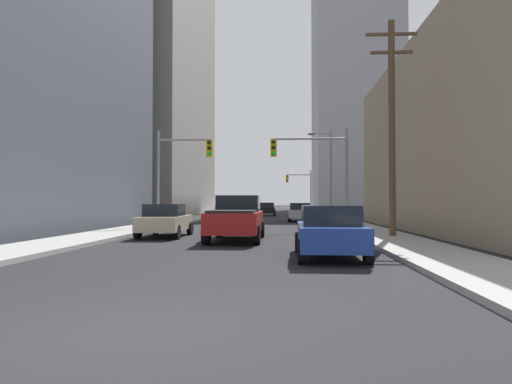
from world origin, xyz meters
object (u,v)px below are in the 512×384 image
object	(u,v)px
sedan_black	(267,209)
traffic_signal_near_left	(182,162)
traffic_signal_near_right	(313,161)
sedan_beige	(165,220)
sedan_silver	(300,212)
sedan_blue	(330,231)
traffic_signal_far_right	(300,184)
pickup_truck_red	(237,218)

from	to	relation	value
sedan_black	traffic_signal_near_left	bearing A→B (deg)	-99.86
traffic_signal_near_right	sedan_beige	bearing A→B (deg)	-138.23
sedan_beige	sedan_silver	xyz separation A→B (m)	(6.76, 16.49, 0.00)
sedan_beige	traffic_signal_near_right	xyz separation A→B (m)	(7.20, 6.43, 3.31)
sedan_blue	traffic_signal_far_right	size ratio (longest dim) A/B	0.70
sedan_black	traffic_signal_near_left	xyz separation A→B (m)	(-4.25, -24.44, 3.25)
sedan_blue	traffic_signal_near_right	bearing A→B (deg)	88.38
sedan_silver	traffic_signal_near_left	size ratio (longest dim) A/B	0.71
pickup_truck_red	sedan_blue	world-z (taller)	pickup_truck_red
pickup_truck_red	traffic_signal_near_right	size ratio (longest dim) A/B	0.90
sedan_beige	sedan_silver	world-z (taller)	same
sedan_blue	sedan_beige	bearing A→B (deg)	133.26
traffic_signal_near_left	traffic_signal_near_right	bearing A→B (deg)	0.01
sedan_blue	sedan_beige	size ratio (longest dim) A/B	0.99
traffic_signal_near_left	traffic_signal_near_right	distance (m)	7.95
sedan_blue	traffic_signal_near_right	xyz separation A→B (m)	(0.39, 13.68, 3.31)
sedan_black	traffic_signal_near_left	distance (m)	25.02
sedan_beige	traffic_signal_far_right	bearing A→B (deg)	79.75
pickup_truck_red	traffic_signal_near_left	distance (m)	9.60
sedan_beige	traffic_signal_near_right	size ratio (longest dim) A/B	0.71
traffic_signal_far_right	sedan_silver	bearing A→B (deg)	-92.03
sedan_beige	sedan_black	xyz separation A→B (m)	(3.50, 30.87, 0.00)
pickup_truck_red	sedan_blue	xyz separation A→B (m)	(3.33, -5.64, -0.16)
traffic_signal_near_left	traffic_signal_far_right	distance (m)	37.05
traffic_signal_near_left	traffic_signal_near_right	size ratio (longest dim) A/B	1.00
pickup_truck_red	traffic_signal_near_right	xyz separation A→B (m)	(3.72, 8.04, 3.15)
pickup_truck_red	sedan_black	world-z (taller)	pickup_truck_red
sedan_beige	traffic_signal_near_left	world-z (taller)	traffic_signal_near_left
pickup_truck_red	traffic_signal_far_right	xyz separation A→B (m)	(4.20, 44.12, 3.10)
sedan_silver	traffic_signal_near_right	bearing A→B (deg)	-87.49
pickup_truck_red	traffic_signal_near_left	xyz separation A→B (m)	(-4.23, 8.04, 3.09)
sedan_black	traffic_signal_near_right	xyz separation A→B (m)	(3.70, -24.44, 3.31)
pickup_truck_red	sedan_silver	size ratio (longest dim) A/B	1.27
sedan_black	sedan_blue	bearing A→B (deg)	-85.03
sedan_black	pickup_truck_red	bearing A→B (deg)	-90.03
sedan_beige	sedan_silver	distance (m)	17.82
sedan_black	sedan_beige	bearing A→B (deg)	-96.47
sedan_silver	sedan_beige	bearing A→B (deg)	-112.29
sedan_black	traffic_signal_far_right	distance (m)	12.79
sedan_silver	sedan_black	size ratio (longest dim) A/B	1.00
traffic_signal_near_left	sedan_blue	bearing A→B (deg)	-61.07
sedan_beige	sedan_black	bearing A→B (deg)	83.53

